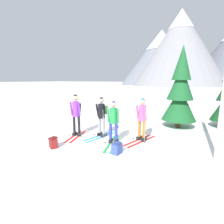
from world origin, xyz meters
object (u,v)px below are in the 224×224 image
(skier_in_pink, at_px, (142,118))
(pine_tree_near, at_px, (180,91))
(skier_in_green, at_px, (113,120))
(backpack_on_snow_front, at_px, (53,143))
(skier_in_purple, at_px, (76,112))
(skier_in_black, at_px, (102,115))
(backpack_on_snow_beside, at_px, (117,148))

(skier_in_pink, bearing_deg, pine_tree_near, 68.71)
(skier_in_green, relative_size, backpack_on_snow_front, 4.55)
(skier_in_purple, bearing_deg, skier_in_black, 23.47)
(backpack_on_snow_beside, bearing_deg, skier_in_pink, 77.88)
(pine_tree_near, distance_m, backpack_on_snow_front, 6.28)
(pine_tree_near, relative_size, backpack_on_snow_front, 10.12)
(skier_in_green, distance_m, pine_tree_near, 4.07)
(skier_in_green, xyz_separation_m, skier_in_pink, (0.87, 0.74, 0.02))
(pine_tree_near, height_order, backpack_on_snow_beside, pine_tree_near)
(skier_in_green, relative_size, pine_tree_near, 0.45)
(skier_in_green, bearing_deg, backpack_on_snow_front, -140.43)
(skier_in_pink, relative_size, backpack_on_snow_beside, 4.75)
(skier_in_green, distance_m, backpack_on_snow_beside, 1.21)
(skier_in_black, bearing_deg, pine_tree_near, 47.74)
(skier_in_black, bearing_deg, skier_in_pink, 9.24)
(skier_in_green, bearing_deg, skier_in_pink, 40.31)
(skier_in_pink, distance_m, pine_tree_near, 3.07)
(skier_in_green, bearing_deg, skier_in_black, 149.39)
(skier_in_pink, height_order, backpack_on_snow_front, skier_in_pink)
(skier_in_green, height_order, backpack_on_snow_front, skier_in_green)
(skier_in_pink, xyz_separation_m, backpack_on_snow_front, (-2.56, -2.13, -0.74))
(skier_in_green, relative_size, skier_in_pink, 1.00)
(pine_tree_near, xyz_separation_m, backpack_on_snow_front, (-3.62, -4.86, -1.65))
(backpack_on_snow_front, bearing_deg, skier_in_green, 39.57)
(backpack_on_snow_front, distance_m, backpack_on_snow_beside, 2.30)
(skier_in_purple, height_order, backpack_on_snow_beside, skier_in_purple)
(pine_tree_near, bearing_deg, skier_in_black, -132.26)
(backpack_on_snow_front, xyz_separation_m, backpack_on_snow_beside, (2.23, 0.59, 0.00))
(skier_in_black, relative_size, skier_in_green, 0.96)
(backpack_on_snow_beside, bearing_deg, backpack_on_snow_front, -165.20)
(skier_in_green, xyz_separation_m, pine_tree_near, (1.93, 3.47, 0.93))
(skier_in_black, xyz_separation_m, backpack_on_snow_beside, (1.33, -1.28, -0.76))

